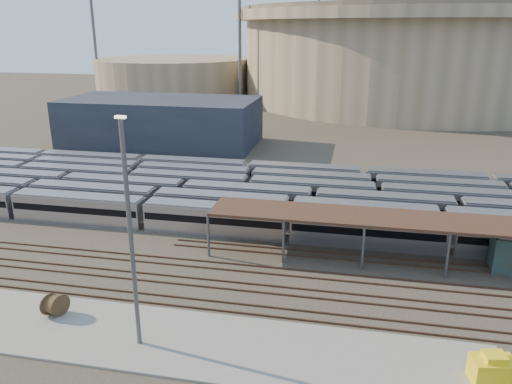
{
  "coord_description": "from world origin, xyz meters",
  "views": [
    {
      "loc": [
        7.71,
        -48.44,
        24.96
      ],
      "look_at": [
        -4.7,
        12.0,
        4.47
      ],
      "focal_mm": 35.0,
      "sensor_mm": 36.0,
      "label": 1
    }
  ],
  "objects": [
    {
      "name": "service_building",
      "position": [
        -35.0,
        55.0,
        5.0
      ],
      "size": [
        42.0,
        20.0,
        10.0
      ],
      "primitive_type": "cube",
      "color": "#1E232D",
      "rests_on": "ground"
    },
    {
      "name": "floodlight_1",
      "position": [
        -85.0,
        120.0,
        20.65
      ],
      "size": [
        4.0,
        1.0,
        38.4
      ],
      "color": "#525357",
      "rests_on": "ground"
    },
    {
      "name": "empty_tracks",
      "position": [
        0.0,
        -5.0,
        0.09
      ],
      "size": [
        170.0,
        9.62,
        0.18
      ],
      "color": "#4C3323",
      "rests_on": "ground"
    },
    {
      "name": "apron",
      "position": [
        -5.0,
        -15.0,
        0.1
      ],
      "size": [
        50.0,
        9.0,
        0.2
      ],
      "primitive_type": "cube",
      "color": "gray",
      "rests_on": "ground"
    },
    {
      "name": "subway_trains",
      "position": [
        -3.81,
        18.5,
        1.8
      ],
      "size": [
        124.16,
        23.9,
        3.6
      ],
      "color": "#A2A2A7",
      "rests_on": "ground"
    },
    {
      "name": "floodlight_3",
      "position": [
        -10.0,
        160.0,
        20.65
      ],
      "size": [
        4.0,
        1.0,
        38.4
      ],
      "color": "#525357",
      "rests_on": "ground"
    },
    {
      "name": "inspection_shed",
      "position": [
        22.0,
        4.0,
        4.98
      ],
      "size": [
        60.3,
        6.0,
        5.3
      ],
      "color": "#525357",
      "rests_on": "ground"
    },
    {
      "name": "floodlight_0",
      "position": [
        -30.0,
        110.0,
        20.65
      ],
      "size": [
        4.0,
        1.0,
        38.4
      ],
      "color": "#525357",
      "rests_on": "ground"
    },
    {
      "name": "secondary_arena",
      "position": [
        -60.0,
        130.0,
        7.0
      ],
      "size": [
        56.0,
        56.0,
        14.0
      ],
      "primitive_type": "cylinder",
      "color": "gray",
      "rests_on": "ground"
    },
    {
      "name": "stadium",
      "position": [
        25.0,
        140.0,
        16.47
      ],
      "size": [
        124.0,
        124.0,
        32.5
      ],
      "color": "gray",
      "rests_on": "ground"
    },
    {
      "name": "yellow_equipment",
      "position": [
        18.5,
        -15.22,
        1.15
      ],
      "size": [
        3.33,
        2.41,
        1.9
      ],
      "primitive_type": "cube",
      "rotation": [
        0.0,
        0.0,
        0.18
      ],
      "color": "yellow",
      "rests_on": "apron"
    },
    {
      "name": "yard_light_pole",
      "position": [
        -8.74,
        -16.01,
        9.68
      ],
      "size": [
        0.81,
        0.36,
        18.8
      ],
      "color": "#525357",
      "rests_on": "apron"
    },
    {
      "name": "ground",
      "position": [
        0.0,
        0.0,
        0.0
      ],
      "size": [
        420.0,
        420.0,
        0.0
      ],
      "primitive_type": "plane",
      "color": "#383026",
      "rests_on": "ground"
    },
    {
      "name": "cable_reel_east",
      "position": [
        -17.92,
        -13.56,
        1.21
      ],
      "size": [
        1.77,
        2.29,
        2.02
      ],
      "primitive_type": "cylinder",
      "rotation": [
        0.0,
        1.57,
        -0.36
      ],
      "color": "#4E3A1F",
      "rests_on": "apron"
    }
  ]
}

